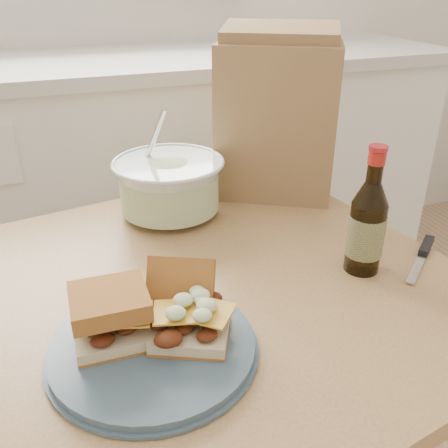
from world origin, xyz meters
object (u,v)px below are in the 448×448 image
object	(u,v)px
dining_table	(217,324)
coleslaw_bowl	(169,188)
plate	(153,347)
beer_bottle	(367,226)
paper_bag	(276,121)

from	to	relation	value
dining_table	coleslaw_bowl	bearing A→B (deg)	81.70
plate	beer_bottle	xyz separation A→B (m)	(0.41, 0.09, 0.08)
beer_bottle	paper_bag	size ratio (longest dim) A/B	0.67
plate	paper_bag	world-z (taller)	paper_bag
dining_table	plate	distance (m)	0.24
dining_table	beer_bottle	distance (m)	0.33
paper_bag	beer_bottle	bearing A→B (deg)	-60.38
dining_table	coleslaw_bowl	distance (m)	0.33
plate	beer_bottle	distance (m)	0.43
coleslaw_bowl	beer_bottle	world-z (taller)	coleslaw_bowl
paper_bag	plate	bearing A→B (deg)	-101.09
paper_bag	coleslaw_bowl	bearing A→B (deg)	-141.70
dining_table	plate	size ratio (longest dim) A/B	3.29
dining_table	coleslaw_bowl	xyz separation A→B (m)	(-0.01, 0.28, 0.17)
dining_table	coleslaw_bowl	world-z (taller)	coleslaw_bowl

